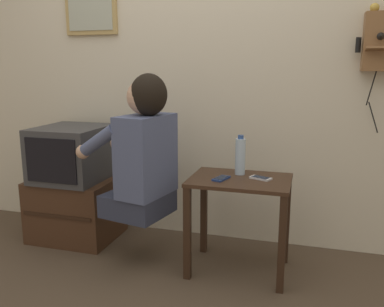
{
  "coord_description": "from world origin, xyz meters",
  "views": [
    {
      "loc": [
        0.71,
        -1.82,
        1.23
      ],
      "look_at": [
        0.04,
        0.43,
        0.73
      ],
      "focal_mm": 38.0,
      "sensor_mm": 36.0,
      "label": 1
    }
  ],
  "objects_px": {
    "cell_phone_held": "(221,178)",
    "cell_phone_spare": "(261,178)",
    "wall_phone_antique": "(378,41)",
    "water_bottle": "(240,156)",
    "framed_picture": "(91,4)",
    "television": "(72,153)",
    "person": "(143,150)"
  },
  "relations": [
    {
      "from": "framed_picture",
      "to": "television",
      "type": "bearing_deg",
      "value": -95.33
    },
    {
      "from": "wall_phone_antique",
      "to": "water_bottle",
      "type": "distance_m",
      "value": 1.07
    },
    {
      "from": "framed_picture",
      "to": "water_bottle",
      "type": "bearing_deg",
      "value": -17.14
    },
    {
      "from": "wall_phone_antique",
      "to": "cell_phone_held",
      "type": "height_order",
      "value": "wall_phone_antique"
    },
    {
      "from": "cell_phone_held",
      "to": "cell_phone_spare",
      "type": "distance_m",
      "value": 0.23
    },
    {
      "from": "television",
      "to": "water_bottle",
      "type": "relative_size",
      "value": 2.07
    },
    {
      "from": "television",
      "to": "water_bottle",
      "type": "xyz_separation_m",
      "value": [
        1.21,
        -0.06,
        0.07
      ]
    },
    {
      "from": "person",
      "to": "water_bottle",
      "type": "height_order",
      "value": "person"
    },
    {
      "from": "cell_phone_spare",
      "to": "water_bottle",
      "type": "height_order",
      "value": "water_bottle"
    },
    {
      "from": "person",
      "to": "cell_phone_spare",
      "type": "xyz_separation_m",
      "value": [
        0.71,
        0.09,
        -0.14
      ]
    },
    {
      "from": "television",
      "to": "cell_phone_held",
      "type": "relative_size",
      "value": 3.72
    },
    {
      "from": "person",
      "to": "water_bottle",
      "type": "bearing_deg",
      "value": -61.8
    },
    {
      "from": "cell_phone_held",
      "to": "water_bottle",
      "type": "bearing_deg",
      "value": 76.9
    },
    {
      "from": "cell_phone_spare",
      "to": "water_bottle",
      "type": "bearing_deg",
      "value": 84.05
    },
    {
      "from": "television",
      "to": "water_bottle",
      "type": "height_order",
      "value": "water_bottle"
    },
    {
      "from": "wall_phone_antique",
      "to": "cell_phone_spare",
      "type": "height_order",
      "value": "wall_phone_antique"
    },
    {
      "from": "wall_phone_antique",
      "to": "framed_picture",
      "type": "distance_m",
      "value": 1.97
    },
    {
      "from": "television",
      "to": "framed_picture",
      "type": "relative_size",
      "value": 1.17
    },
    {
      "from": "framed_picture",
      "to": "cell_phone_spare",
      "type": "distance_m",
      "value": 1.77
    },
    {
      "from": "television",
      "to": "cell_phone_spare",
      "type": "height_order",
      "value": "television"
    },
    {
      "from": "framed_picture",
      "to": "cell_phone_spare",
      "type": "height_order",
      "value": "framed_picture"
    },
    {
      "from": "wall_phone_antique",
      "to": "framed_picture",
      "type": "relative_size",
      "value": 1.77
    },
    {
      "from": "framed_picture",
      "to": "cell_phone_held",
      "type": "distance_m",
      "value": 1.63
    },
    {
      "from": "cell_phone_held",
      "to": "cell_phone_spare",
      "type": "bearing_deg",
      "value": 35.11
    },
    {
      "from": "television",
      "to": "framed_picture",
      "type": "xyz_separation_m",
      "value": [
        0.03,
        0.31,
        1.05
      ]
    },
    {
      "from": "framed_picture",
      "to": "wall_phone_antique",
      "type": "bearing_deg",
      "value": -1.31
    },
    {
      "from": "person",
      "to": "cell_phone_held",
      "type": "height_order",
      "value": "person"
    },
    {
      "from": "person",
      "to": "framed_picture",
      "type": "height_order",
      "value": "framed_picture"
    },
    {
      "from": "cell_phone_spare",
      "to": "water_bottle",
      "type": "distance_m",
      "value": 0.19
    },
    {
      "from": "person",
      "to": "cell_phone_spare",
      "type": "bearing_deg",
      "value": -70.62
    },
    {
      "from": "wall_phone_antique",
      "to": "water_bottle",
      "type": "height_order",
      "value": "wall_phone_antique"
    },
    {
      "from": "framed_picture",
      "to": "cell_phone_held",
      "type": "relative_size",
      "value": 3.19
    }
  ]
}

